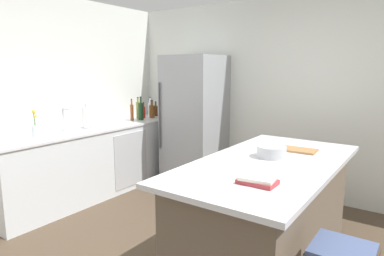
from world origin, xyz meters
name	(u,v)px	position (x,y,z in m)	size (l,w,h in m)	color
wall_rear	(287,98)	(0.00, 2.25, 1.30)	(6.00, 0.10, 2.60)	silver
wall_left	(23,101)	(-2.45, 0.00, 1.30)	(0.10, 6.00, 2.60)	silver
counter_run_left	(95,160)	(-2.07, 0.72, 0.46)	(0.69, 2.79, 0.92)	silver
kitchen_island	(267,213)	(0.50, 0.45, 0.47)	(1.03, 2.07, 0.92)	brown
refrigerator	(195,121)	(-1.21, 1.84, 0.93)	(0.76, 0.75, 1.87)	#93969B
sink_faucet	(64,119)	(-2.12, 0.32, 1.07)	(0.15, 0.05, 0.30)	silver
flower_vase	(35,128)	(-2.08, -0.08, 1.01)	(0.08, 0.08, 0.31)	silver
paper_towel_roll	(86,118)	(-2.09, 0.62, 1.05)	(0.14, 0.14, 0.31)	gray
syrup_bottle	(156,110)	(-2.10, 2.00, 1.01)	(0.06, 0.06, 0.24)	#5B3319
soda_bottle	(150,109)	(-2.14, 1.91, 1.04)	(0.07, 0.07, 0.31)	silver
whiskey_bottle	(152,111)	(-2.02, 1.82, 1.03)	(0.09, 0.09, 0.28)	brown
hot_sauce_bottle	(144,112)	(-2.09, 1.71, 1.01)	(0.05, 0.05, 0.25)	red
olive_oil_bottle	(138,110)	(-2.13, 1.63, 1.05)	(0.06, 0.06, 0.33)	olive
wine_bottle	(141,111)	(-1.98, 1.53, 1.05)	(0.08, 0.08, 0.35)	#19381E
vinegar_bottle	(132,112)	(-2.07, 1.43, 1.05)	(0.05, 0.05, 0.32)	#994C23
cookbook_stack	(258,180)	(0.66, -0.12, 0.95)	(0.25, 0.19, 0.05)	#A83338
mixing_bowl	(271,152)	(0.47, 0.58, 0.97)	(0.25, 0.25, 0.10)	#B2B5BA
cutting_board	(298,150)	(0.59, 0.95, 0.93)	(0.33, 0.22, 0.02)	#9E7042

